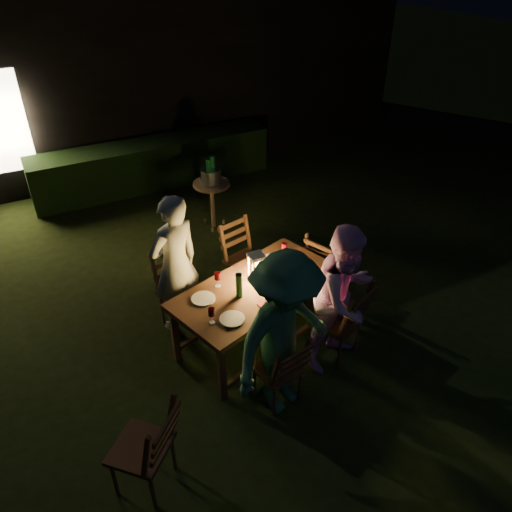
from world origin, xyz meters
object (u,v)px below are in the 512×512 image
bottle_table (239,285)px  dining_table (257,291)px  side_table (212,188)px  lantern (257,270)px  chair_spare (145,460)px  ice_bucket (211,176)px  chair_far_right (245,270)px  bottle_bucket_a (209,175)px  chair_end (326,274)px  chair_near_left (279,380)px  chair_near_right (337,332)px  person_house_side (175,265)px  bottle_bucket_b (213,171)px  person_opp_left (285,336)px  person_opp_right (345,297)px  chair_far_left (182,305)px

bottle_table → dining_table: bearing=16.9°
side_table → lantern: bearing=-102.3°
chair_spare → ice_bucket: (2.21, 3.71, 0.55)m
chair_far_right → side_table: bearing=-113.5°
dining_table → bottle_bucket_a: bottle_bucket_a is taller
ice_bucket → chair_end: bearing=-74.9°
chair_far_right → chair_near_left: bearing=59.7°
dining_table → chair_near_right: (0.66, -0.61, -0.38)m
chair_near_right → person_house_side: size_ratio=0.61×
lantern → ice_bucket: size_ratio=1.17×
dining_table → bottle_bucket_b: bearing=59.5°
chair_near_right → lantern: lantern is taller
chair_far_right → chair_spare: size_ratio=0.96×
person_opp_left → ice_bucket: size_ratio=5.86×
chair_near_left → person_opp_right: (0.88, 0.21, 0.55)m
person_house_side → chair_far_left: bearing=93.4°
ice_bucket → chair_near_right: bearing=-88.6°
chair_near_left → lantern: size_ratio=2.58×
chair_end → chair_spare: 3.18m
side_table → bottle_bucket_a: 0.26m
bottle_bucket_a → person_opp_right: bearing=-87.5°
chair_near_left → bottle_table: (-0.03, 0.79, 0.63)m
ice_bucket → bottle_table: bearing=-107.3°
lantern → bottle_table: lantern is taller
person_house_side → bottle_table: bearing=103.7°
dining_table → lantern: lantern is taller
chair_near_left → chair_end: bearing=31.8°
person_opp_right → bottle_table: person_opp_right is taller
ice_bucket → person_opp_left: bearing=-102.5°
chair_far_right → chair_end: chair_far_right is taller
person_opp_right → bottle_table: size_ratio=5.86×
person_opp_left → lantern: person_opp_left is taller
chair_far_left → bottle_table: bottle_table is taller
chair_near_left → side_table: size_ratio=1.21×
bottle_bucket_b → person_opp_right: bearing=-89.4°
chair_far_right → ice_bucket: bearing=-113.5°
chair_near_left → dining_table: bearing=66.8°
person_opp_left → lantern: bearing=60.1°
chair_far_right → person_house_side: person_house_side is taller
chair_end → bottle_bucket_a: size_ratio=2.95×
dining_table → chair_far_right: (0.30, 0.90, -0.39)m
bottle_bucket_b → person_house_side: bearing=-123.6°
bottle_bucket_a → bottle_bucket_b: 0.13m
person_house_side → person_opp_left: bearing=90.0°
chair_far_left → ice_bucket: size_ratio=3.38×
dining_table → person_opp_right: bearing=-61.2°
person_opp_right → ice_bucket: 3.22m
lantern → bottle_table: (-0.27, -0.13, -0.02)m
chair_end → bottle_table: bottle_table is taller
chair_far_right → ice_bucket: (0.28, 1.67, 0.56)m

